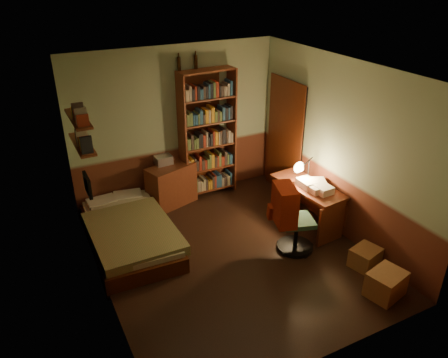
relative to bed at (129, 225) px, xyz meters
name	(u,v)px	position (x,y,z in m)	size (l,w,h in m)	color
floor	(232,256)	(1.19, -0.97, -0.31)	(3.50, 4.00, 0.02)	black
ceiling	(234,70)	(1.19, -0.97, 2.31)	(3.50, 4.00, 0.02)	silver
wall_back	(176,125)	(1.19, 1.04, 1.00)	(3.50, 0.02, 2.60)	gray
wall_left	(94,204)	(-0.57, -0.97, 1.00)	(0.02, 4.00, 2.60)	gray
wall_right	(340,149)	(2.95, -0.97, 1.00)	(0.02, 4.00, 2.60)	gray
wall_front	(335,259)	(1.19, -2.98, 1.00)	(3.50, 0.02, 2.60)	gray
doorway	(286,139)	(2.91, 0.33, 0.70)	(0.06, 0.90, 2.00)	black
door_trim	(284,139)	(2.88, 0.33, 0.70)	(0.02, 0.98, 2.08)	#3C1709
bed	(129,225)	(0.00, 0.00, 0.00)	(1.08, 2.02, 0.60)	olive
dresser	(171,185)	(0.96, 0.80, 0.05)	(0.80, 0.40, 0.71)	#602A18
mini_stereo	(163,160)	(0.90, 0.92, 0.48)	(0.27, 0.21, 0.15)	#B2B2B7
bookshelf	(208,135)	(1.69, 0.88, 0.80)	(0.94, 0.29, 2.20)	#602A18
bottle_left	(179,64)	(1.27, 0.99, 2.01)	(0.06, 0.06, 0.21)	black
bottle_right	(196,62)	(1.56, 0.99, 2.01)	(0.06, 0.06, 0.22)	black
desk	(306,204)	(2.63, -0.72, 0.03)	(0.51, 1.24, 0.67)	#602A18
paper_stack	(319,184)	(2.73, -0.84, 0.42)	(0.21, 0.28, 0.11)	silver
desk_lamp	(309,164)	(2.71, -0.60, 0.66)	(0.17, 0.17, 0.58)	black
office_chair	(297,222)	(2.08, -1.23, 0.15)	(0.45, 0.40, 0.90)	#315741
red_jacket	(282,172)	(1.90, -1.03, 0.88)	(0.26, 0.47, 0.55)	#9B2410
wall_shelf_lower	(82,144)	(-0.45, 0.13, 1.30)	(0.20, 0.90, 0.03)	#602A18
wall_shelf_upper	(78,118)	(-0.45, 0.13, 1.65)	(0.20, 0.90, 0.03)	#602A18
framed_picture	(87,185)	(-0.53, -0.37, 0.95)	(0.04, 0.32, 0.26)	black
cardboard_box_a	(386,284)	(2.51, -2.54, -0.13)	(0.44, 0.35, 0.33)	brown
cardboard_box_b	(365,257)	(2.70, -1.99, -0.17)	(0.38, 0.31, 0.27)	brown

